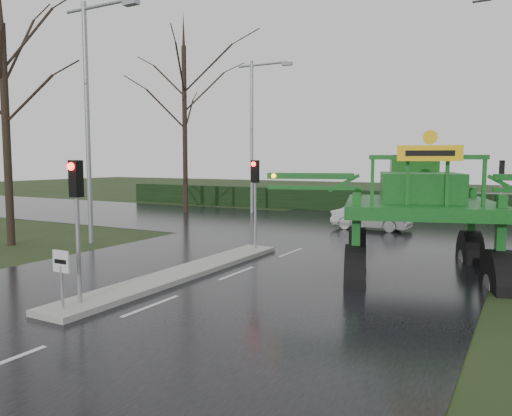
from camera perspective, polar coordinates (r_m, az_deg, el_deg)
The scene contains 15 objects.
ground at distance 12.51m, azimuth -11.89°, elevation -10.99°, with size 140.00×140.00×0.00m, color black.
road_main at distance 20.91m, azimuth 6.37°, elevation -4.24°, with size 14.00×80.00×0.02m, color black.
road_cross at distance 26.49m, azimuth 11.37°, elevation -2.26°, with size 80.00×12.00×0.02m, color black.
median_island at distance 15.53m, azimuth -8.26°, elevation -7.36°, with size 1.20×10.00×0.16m, color gray.
hedge_row at distance 34.08m, azimuth 15.48°, elevation 0.61°, with size 44.00×0.90×1.50m, color black.
keep_left_sign at distance 12.14m, azimuth -21.36°, elevation -6.61°, with size 0.50×0.07×1.35m.
traffic_signal_near at distance 12.24m, azimuth -19.84°, elevation 0.79°, with size 0.26×0.33×3.52m.
traffic_signal_mid at distance 18.94m, azimuth -0.11°, elevation 2.66°, with size 0.26×0.33×3.52m.
traffic_signal_far at distance 29.10m, azimuth 26.24°, elevation 3.07°, with size 0.26×0.33×3.52m.
street_light_left_near at distance 22.16m, azimuth -18.23°, elevation 11.60°, with size 3.85×0.30×10.00m.
street_light_left_far at distance 33.29m, azimuth -0.02°, elevation 9.72°, with size 3.85×0.30×10.00m.
tree_left_near at distance 23.08m, azimuth -26.78°, elevation 10.68°, with size 6.30×6.30×10.85m.
tree_left_far at distance 34.06m, azimuth -8.18°, elevation 11.53°, with size 7.70×7.70×13.26m.
crop_sprayer at distance 14.90m, azimuth 11.46°, elevation 1.68°, with size 9.34×7.06×5.42m.
white_sedan at distance 26.01m, azimuth 12.99°, elevation -2.45°, with size 1.36×3.90×1.28m, color silver.
Camera 1 is at (7.89, -9.04, 3.52)m, focal length 35.00 mm.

